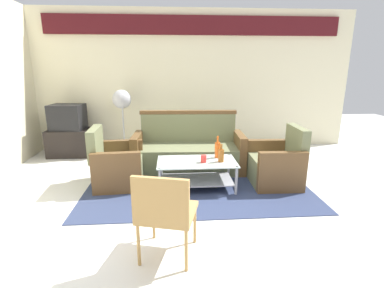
% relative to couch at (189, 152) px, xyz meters
% --- Properties ---
extents(ground_plane, '(14.00, 14.00, 0.00)m').
position_rel_couch_xyz_m(ground_plane, '(0.22, -1.57, -0.32)').
color(ground_plane, white).
extents(wall_back, '(6.52, 0.19, 2.80)m').
position_rel_couch_xyz_m(wall_back, '(0.22, 1.49, 1.16)').
color(wall_back, beige).
rests_on(wall_back, ground).
extents(rug, '(3.16, 2.08, 0.01)m').
position_rel_couch_xyz_m(rug, '(0.09, -0.64, -0.31)').
color(rug, '#2D3856').
rests_on(rug, ground).
extents(couch, '(1.83, 0.82, 0.96)m').
position_rel_couch_xyz_m(couch, '(0.00, 0.00, 0.00)').
color(couch, '#6B704C').
rests_on(couch, rug).
extents(armchair_left, '(0.74, 0.80, 0.85)m').
position_rel_couch_xyz_m(armchair_left, '(-1.08, -0.56, -0.03)').
color(armchair_left, '#6B704C').
rests_on(armchair_left, rug).
extents(armchair_right, '(0.72, 0.78, 0.85)m').
position_rel_couch_xyz_m(armchair_right, '(1.25, -0.69, -0.03)').
color(armchair_right, '#6B704C').
rests_on(armchair_right, rug).
extents(coffee_table, '(1.10, 0.60, 0.40)m').
position_rel_couch_xyz_m(coffee_table, '(0.07, -0.78, -0.04)').
color(coffee_table, silver).
rests_on(coffee_table, rug).
extents(bottle_orange, '(0.08, 0.08, 0.32)m').
position_rel_couch_xyz_m(bottle_orange, '(0.38, -0.64, 0.22)').
color(bottle_orange, '#D85919').
rests_on(bottle_orange, coffee_table).
extents(bottle_brown, '(0.08, 0.08, 0.25)m').
position_rel_couch_xyz_m(bottle_brown, '(0.40, -0.83, 0.19)').
color(bottle_brown, brown).
rests_on(bottle_brown, coffee_table).
extents(cup, '(0.08, 0.08, 0.10)m').
position_rel_couch_xyz_m(cup, '(0.16, -0.84, 0.14)').
color(cup, red).
rests_on(cup, coffee_table).
extents(tv_stand, '(0.80, 0.50, 0.52)m').
position_rel_couch_xyz_m(tv_stand, '(-2.25, 0.98, -0.06)').
color(tv_stand, black).
rests_on(tv_stand, ground).
extents(television, '(0.64, 0.51, 0.48)m').
position_rel_couch_xyz_m(television, '(-2.25, 0.98, 0.44)').
color(television, black).
rests_on(television, tv_stand).
extents(pedestal_fan, '(0.36, 0.36, 1.27)m').
position_rel_couch_xyz_m(pedestal_fan, '(-1.22, 1.03, 0.70)').
color(pedestal_fan, '#2D2D33').
rests_on(pedestal_fan, ground).
extents(wicker_chair, '(0.59, 0.59, 0.84)m').
position_rel_couch_xyz_m(wicker_chair, '(-0.34, -2.32, 0.18)').
color(wicker_chair, '#AD844C').
rests_on(wicker_chair, ground).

